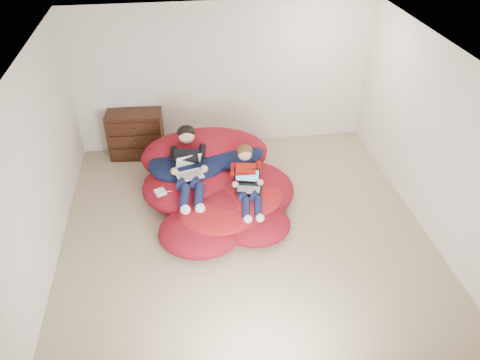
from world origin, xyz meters
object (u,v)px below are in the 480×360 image
object	(u,v)px
beanbag_pile	(216,185)
laptop_black	(248,183)
younger_boy	(247,177)
dresser	(136,134)
laptop_white	(189,169)
older_boy	(189,162)

from	to	relation	value
beanbag_pile	laptop_black	size ratio (longest dim) A/B	5.94
laptop_black	younger_boy	bearing A→B (deg)	90.00
beanbag_pile	dresser	bearing A→B (deg)	129.75
younger_boy	laptop_white	size ratio (longest dim) A/B	2.21
younger_boy	laptop_black	bearing A→B (deg)	-90.00
dresser	beanbag_pile	distance (m)	1.92
older_boy	laptop_white	world-z (taller)	older_boy
dresser	younger_boy	size ratio (longest dim) A/B	0.91
beanbag_pile	older_boy	distance (m)	0.56
older_boy	laptop_black	bearing A→B (deg)	-30.84
dresser	younger_boy	world-z (taller)	younger_boy
laptop_white	beanbag_pile	bearing A→B (deg)	9.83
younger_boy	older_boy	bearing A→B (deg)	152.76
laptop_white	laptop_black	xyz separation A→B (m)	(0.80, -0.36, -0.07)
older_boy	younger_boy	world-z (taller)	older_boy
laptop_black	dresser	bearing A→B (deg)	130.81
dresser	laptop_black	xyz separation A→B (m)	(1.64, -1.90, 0.16)
dresser	older_boy	bearing A→B (deg)	-59.34
younger_boy	beanbag_pile	bearing A→B (deg)	138.99
dresser	beanbag_pile	bearing A→B (deg)	-50.25
dresser	laptop_white	world-z (taller)	laptop_white
older_boy	laptop_black	world-z (taller)	older_boy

